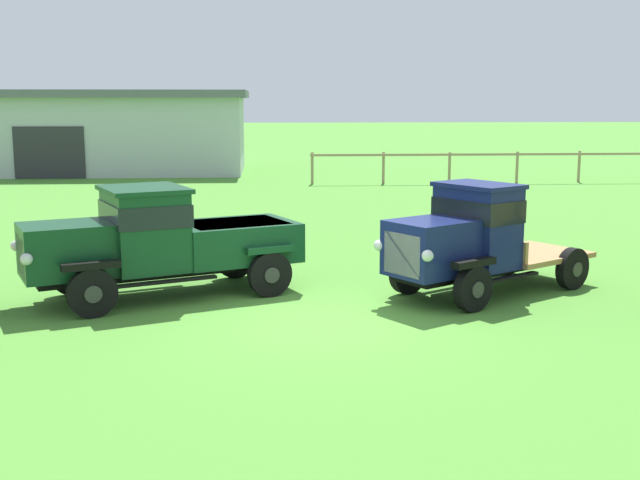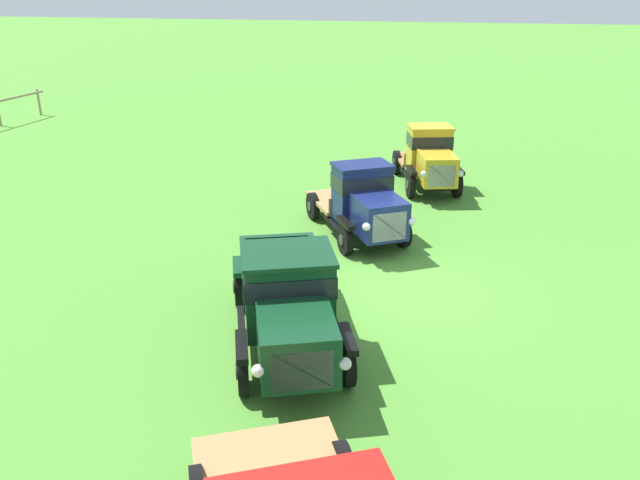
{
  "view_description": "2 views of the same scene",
  "coord_description": "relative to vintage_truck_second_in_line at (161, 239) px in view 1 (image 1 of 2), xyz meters",
  "views": [
    {
      "loc": [
        -0.89,
        -12.72,
        3.57
      ],
      "look_at": [
        0.11,
        1.99,
        1.0
      ],
      "focal_mm": 45.0,
      "sensor_mm": 36.0,
      "label": 1
    },
    {
      "loc": [
        -12.74,
        -1.45,
        6.4
      ],
      "look_at": [
        0.11,
        1.99,
        1.0
      ],
      "focal_mm": 35.0,
      "sensor_mm": 36.0,
      "label": 2
    }
  ],
  "objects": [
    {
      "name": "ground_plane",
      "position": [
        2.82,
        -1.85,
        -1.07
      ],
      "size": [
        240.0,
        240.0,
        0.0
      ],
      "primitive_type": "plane",
      "color": "#47842D"
    },
    {
      "name": "vintage_truck_second_in_line",
      "position": [
        0.0,
        0.0,
        0.0
      ],
      "size": [
        5.24,
        3.46,
        2.05
      ],
      "color": "black",
      "rests_on": "ground"
    },
    {
      "name": "paddock_fence",
      "position": [
        11.36,
        19.82,
        -0.09
      ],
      "size": [
        15.04,
        0.69,
        1.38
      ],
      "color": "#997F60",
      "rests_on": "ground"
    },
    {
      "name": "vintage_truck_midrow_center",
      "position": [
        5.65,
        -0.35,
        -0.01
      ],
      "size": [
        4.58,
        3.7,
        2.09
      ],
      "color": "black",
      "rests_on": "ground"
    }
  ]
}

